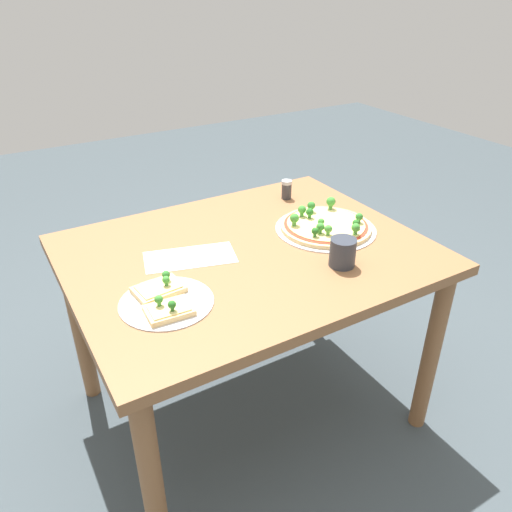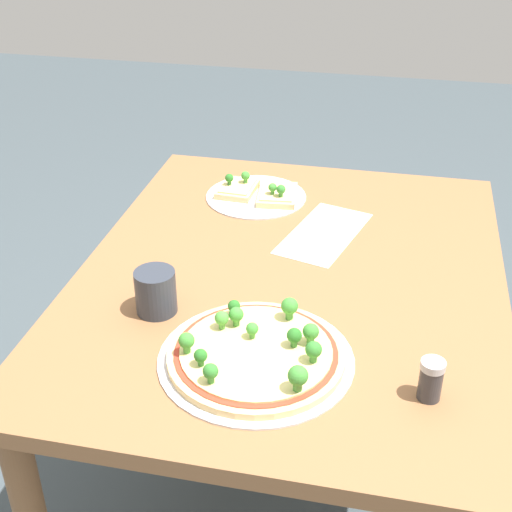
{
  "view_description": "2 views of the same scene",
  "coord_description": "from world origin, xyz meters",
  "px_view_note": "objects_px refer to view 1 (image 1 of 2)",
  "views": [
    {
      "loc": [
        -0.72,
        -1.27,
        1.52
      ],
      "look_at": [
        -0.02,
        -0.08,
        0.74
      ],
      "focal_mm": 35.0,
      "sensor_mm": 36.0,
      "label": 1
    },
    {
      "loc": [
        1.32,
        0.2,
        1.55
      ],
      "look_at": [
        -0.02,
        -0.08,
        0.74
      ],
      "focal_mm": 50.0,
      "sensor_mm": 36.0,
      "label": 2
    }
  ],
  "objects_px": {
    "dining_table": "(248,273)",
    "drinking_cup": "(343,252)",
    "pizza_tray_whole": "(325,225)",
    "pizza_tray_slice": "(164,299)",
    "condiment_shaker": "(287,189)"
  },
  "relations": [
    {
      "from": "pizza_tray_whole",
      "to": "condiment_shaker",
      "type": "distance_m",
      "value": 0.31
    },
    {
      "from": "pizza_tray_whole",
      "to": "condiment_shaker",
      "type": "height_order",
      "value": "condiment_shaker"
    },
    {
      "from": "pizza_tray_slice",
      "to": "drinking_cup",
      "type": "height_order",
      "value": "drinking_cup"
    },
    {
      "from": "pizza_tray_whole",
      "to": "condiment_shaker",
      "type": "relative_size",
      "value": 4.67
    },
    {
      "from": "dining_table",
      "to": "condiment_shaker",
      "type": "height_order",
      "value": "condiment_shaker"
    },
    {
      "from": "dining_table",
      "to": "condiment_shaker",
      "type": "distance_m",
      "value": 0.48
    },
    {
      "from": "dining_table",
      "to": "pizza_tray_whole",
      "type": "bearing_deg",
      "value": -1.77
    },
    {
      "from": "condiment_shaker",
      "to": "dining_table",
      "type": "bearing_deg",
      "value": -139.78
    },
    {
      "from": "dining_table",
      "to": "pizza_tray_whole",
      "type": "height_order",
      "value": "pizza_tray_whole"
    },
    {
      "from": "dining_table",
      "to": "drinking_cup",
      "type": "height_order",
      "value": "drinking_cup"
    },
    {
      "from": "pizza_tray_whole",
      "to": "drinking_cup",
      "type": "bearing_deg",
      "value": -115.84
    },
    {
      "from": "condiment_shaker",
      "to": "pizza_tray_slice",
      "type": "bearing_deg",
      "value": -147.57
    },
    {
      "from": "pizza_tray_whole",
      "to": "pizza_tray_slice",
      "type": "relative_size",
      "value": 1.36
    },
    {
      "from": "dining_table",
      "to": "pizza_tray_slice",
      "type": "height_order",
      "value": "pizza_tray_slice"
    },
    {
      "from": "dining_table",
      "to": "pizza_tray_slice",
      "type": "xyz_separation_m",
      "value": [
        -0.35,
        -0.15,
        0.1
      ]
    }
  ]
}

